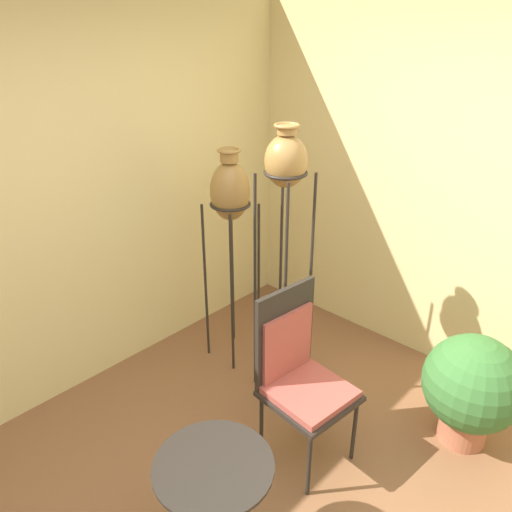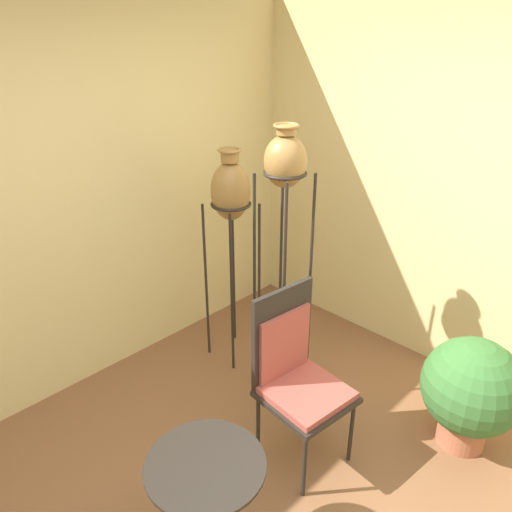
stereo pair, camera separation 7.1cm
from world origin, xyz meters
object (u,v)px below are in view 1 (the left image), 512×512
Objects in this scene: vase_stand_tall at (286,174)px; chair at (299,370)px; vase_stand_medium at (230,196)px; side_table at (215,494)px; potted_plant at (472,387)px.

chair is (-0.41, -0.48, -0.99)m from vase_stand_tall.
vase_stand_medium reaches higher than side_table.
vase_stand_tall is 1.14× the size of vase_stand_medium.
chair reaches higher than potted_plant.
vase_stand_tall is at bearing 107.21° from potted_plant.
vase_stand_tall is 2.77× the size of side_table.
chair is (-0.42, -0.98, -0.73)m from vase_stand_medium.
potted_plant is at bearing -72.79° from vase_stand_tall.
side_table is at bearing -137.08° from vase_stand_medium.
vase_stand_tall is at bearing -91.19° from vase_stand_medium.
vase_stand_medium is 2.43× the size of side_table.
vase_stand_medium is at bearing 88.81° from vase_stand_tall.
chair reaches higher than side_table.
vase_stand_medium is (0.01, 0.50, -0.26)m from vase_stand_tall.
side_table is (-1.25, -0.67, -1.09)m from vase_stand_tall.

